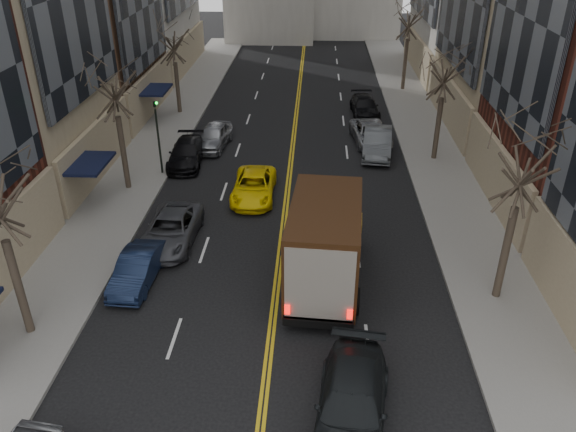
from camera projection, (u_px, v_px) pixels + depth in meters
The scene contains 19 objects.
sidewalk_left at pixel (157, 142), 37.19m from camera, with size 4.00×66.00×0.15m, color slate.
sidewalk_right at pixel (431, 147), 36.40m from camera, with size 4.00×66.00×0.15m, color slate.
tree_lf_mid at pixel (111, 70), 27.90m from camera, with size 3.20×3.20×8.91m.
tree_lf_far at pixel (172, 31), 39.55m from camera, with size 3.20×3.20×8.12m.
tree_rt_near at pixel (528, 148), 19.34m from camera, with size 3.20×3.20×8.71m.
tree_rt_mid at pixel (447, 59), 31.71m from camera, with size 3.20×3.20×8.32m.
tree_rt_far at pixel (411, 7), 44.55m from camera, with size 3.20×3.20×9.11m.
traffic_signal at pixel (157, 129), 31.42m from camera, with size 0.29×0.26×4.70m.
ups_truck at pixel (325, 241), 22.51m from camera, with size 3.32×7.30×3.90m.
observer_sedan at pixel (352, 404), 16.69m from camera, with size 2.80×5.45×1.51m.
taxi at pixel (254, 186), 29.92m from camera, with size 2.17×4.70×1.31m, color yellow.
pedestrian at pixel (316, 245), 24.56m from camera, with size 0.55×0.36×1.50m, color black.
parked_lf_b at pixel (137, 269), 23.10m from camera, with size 1.38×3.95×1.30m, color #111C36.
parked_lf_c at pixel (171, 229), 25.88m from camera, with size 2.25×4.88×1.36m, color #45474C.
parked_lf_d at pixel (186, 153), 33.87m from camera, with size 1.92×4.72×1.37m, color black.
parked_lf_e at pixel (214, 136), 36.21m from camera, with size 1.76×4.38×1.49m, color #9FA1A6.
parked_rt_a at pixel (377, 142), 35.11m from camera, with size 1.70×4.88×1.61m, color #4D5155.
parked_rt_b at pixel (371, 133), 36.88m from camera, with size 2.23×4.84×1.34m, color #9A9CA1.
parked_rt_c at pixel (365, 107), 41.80m from camera, with size 1.89×4.65×1.35m, color black.
Camera 1 is at (1.41, -7.46, 13.74)m, focal length 35.00 mm.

